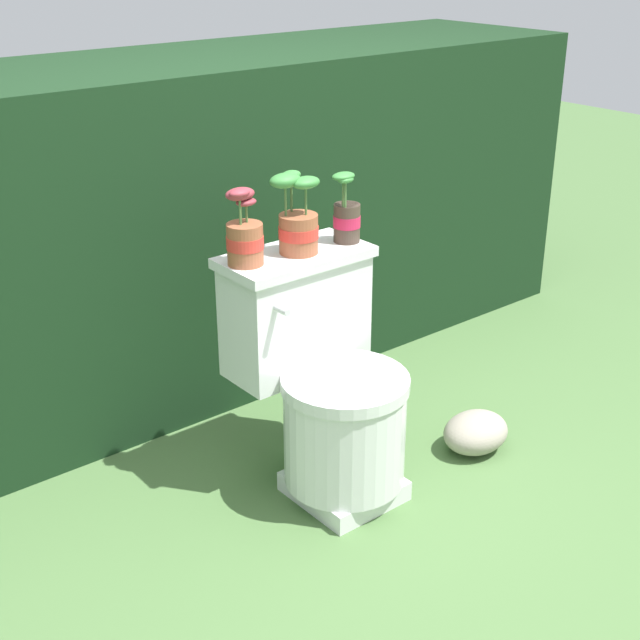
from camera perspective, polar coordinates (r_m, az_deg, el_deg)
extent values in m
plane|color=#4C703D|center=(2.74, 1.58, -11.85)|extent=(12.00, 12.00, 0.00)
cube|color=black|center=(3.28, -10.77, 5.62)|extent=(3.64, 0.77, 1.18)
cube|color=silver|center=(2.77, 1.54, -10.56)|extent=(0.29, 0.30, 0.06)
cylinder|color=silver|center=(2.67, 1.58, -7.29)|extent=(0.36, 0.36, 0.31)
cylinder|color=silver|center=(2.59, 1.62, -4.04)|extent=(0.38, 0.38, 0.04)
cube|color=silver|center=(2.69, -1.56, 0.29)|extent=(0.43, 0.21, 0.34)
cube|color=silver|center=(2.62, -1.60, 4.04)|extent=(0.45, 0.23, 0.03)
cylinder|color=silver|center=(2.47, -2.47, 0.64)|extent=(0.02, 0.05, 0.02)
cylinder|color=#9E5638|center=(2.51, -4.82, 4.86)|extent=(0.10, 0.10, 0.12)
cylinder|color=red|center=(2.51, -4.82, 4.99)|extent=(0.11, 0.11, 0.04)
cylinder|color=#332319|center=(2.49, -4.86, 6.02)|extent=(0.09, 0.09, 0.01)
cylinder|color=#4C753D|center=(2.49, -5.11, 7.02)|extent=(0.01, 0.01, 0.07)
ellipsoid|color=#93333D|center=(2.48, -5.14, 8.03)|extent=(0.09, 0.06, 0.04)
cylinder|color=#4C753D|center=(2.47, -5.14, 7.01)|extent=(0.01, 0.01, 0.08)
ellipsoid|color=#93333D|center=(2.46, -5.18, 8.10)|extent=(0.06, 0.04, 0.02)
cylinder|color=#4C753D|center=(2.50, -4.72, 6.82)|extent=(0.01, 0.01, 0.05)
ellipsoid|color=#93333D|center=(2.49, -4.75, 7.53)|extent=(0.06, 0.04, 0.02)
cylinder|color=#9E5638|center=(2.59, -1.38, 5.53)|extent=(0.11, 0.11, 0.12)
cylinder|color=red|center=(2.59, -1.38, 5.66)|extent=(0.12, 0.12, 0.03)
cylinder|color=#332319|center=(2.58, -1.39, 6.62)|extent=(0.10, 0.10, 0.01)
cylinder|color=#4C753D|center=(2.59, -1.84, 8.02)|extent=(0.01, 0.01, 0.10)
ellipsoid|color=#387F38|center=(2.58, -1.86, 9.26)|extent=(0.06, 0.04, 0.03)
cylinder|color=#4C753D|center=(2.55, -2.22, 7.66)|extent=(0.01, 0.01, 0.09)
ellipsoid|color=#387F38|center=(2.54, -2.24, 8.91)|extent=(0.10, 0.07, 0.04)
cylinder|color=#4C753D|center=(2.56, -0.91, 7.65)|extent=(0.01, 0.01, 0.08)
ellipsoid|color=#387F38|center=(2.55, -0.92, 8.79)|extent=(0.09, 0.06, 0.03)
cylinder|color=#47382D|center=(2.69, 1.73, 6.23)|extent=(0.08, 0.08, 0.12)
cylinder|color=#D1234C|center=(2.69, 1.73, 6.35)|extent=(0.08, 0.08, 0.03)
cylinder|color=#332319|center=(2.67, 1.74, 7.29)|extent=(0.07, 0.07, 0.01)
cylinder|color=#4C753D|center=(2.63, 1.63, 8.03)|extent=(0.01, 0.01, 0.08)
ellipsoid|color=#387F38|center=(2.62, 1.65, 8.97)|extent=(0.05, 0.04, 0.02)
cylinder|color=#4C753D|center=(2.64, 1.49, 8.15)|extent=(0.01, 0.01, 0.08)
ellipsoid|color=#387F38|center=(2.62, 1.51, 9.19)|extent=(0.08, 0.05, 0.02)
ellipsoid|color=#9E9384|center=(3.01, 9.93, -7.09)|extent=(0.24, 0.19, 0.13)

